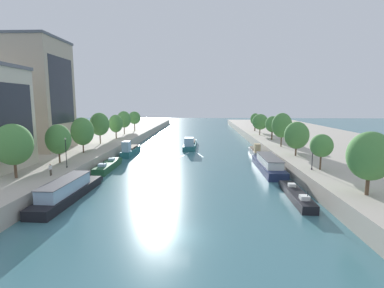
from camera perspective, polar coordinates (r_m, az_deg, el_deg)
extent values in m
plane|color=#42757F|center=(28.07, -3.08, -17.45)|extent=(400.00, 400.00, 0.00)
cube|color=#B7AD9E|center=(88.99, -22.44, 0.52)|extent=(36.00, 170.00, 2.31)
cube|color=#B7AD9E|center=(87.12, 23.83, 0.29)|extent=(36.00, 170.00, 2.31)
cube|color=#23666B|center=(79.36, -0.34, -0.17)|extent=(3.21, 16.29, 1.08)
cube|color=#23666B|center=(87.73, -0.04, 0.72)|extent=(2.90, 1.26, 0.91)
cube|color=#23666B|center=(79.28, -0.34, 0.24)|extent=(3.27, 16.29, 0.06)
cube|color=#9EBCD6|center=(73.67, -0.58, 0.46)|extent=(2.31, 3.28, 2.06)
cube|color=black|center=(75.24, -0.50, 0.86)|extent=(1.82, 0.05, 0.58)
cube|color=brown|center=(80.86, -0.28, 0.55)|extent=(2.46, 8.48, 0.36)
cylinder|color=#232328|center=(74.35, -0.20, 0.16)|extent=(0.07, 0.07, 1.10)
cube|color=silver|center=(67.10, 1.58, -2.18)|extent=(1.94, 5.88, 0.03)
cube|color=silver|center=(67.26, -1.49, -2.15)|extent=(2.06, 5.85, 0.03)
cube|color=black|center=(40.25, -23.19, -9.22)|extent=(3.29, 14.66, 1.09)
cube|color=black|center=(46.85, -18.94, -6.43)|extent=(2.72, 1.32, 0.91)
cube|color=black|center=(40.08, -23.24, -8.43)|extent=(3.35, 14.66, 0.06)
cube|color=#9EBCD6|center=(39.26, -23.79, -7.63)|extent=(2.61, 9.40, 1.50)
cube|color=#4C4C51|center=(39.06, -23.86, -6.52)|extent=(2.79, 9.68, 0.08)
cylinder|color=#232328|center=(36.06, -25.88, -9.47)|extent=(0.07, 0.07, 1.10)
cube|color=#235633|center=(55.01, -16.30, -4.24)|extent=(2.38, 10.83, 1.17)
cube|color=#235633|center=(60.37, -14.68, -2.96)|extent=(2.10, 1.28, 0.95)
cube|color=#235633|center=(54.88, -16.32, -3.61)|extent=(2.42, 10.83, 0.06)
cube|color=#9EBCD6|center=(57.06, -15.62, -2.90)|extent=(1.11, 0.92, 0.40)
cube|color=#9EBCD6|center=(52.02, -17.32, -3.99)|extent=(1.22, 1.12, 0.48)
cylinder|color=#232328|center=(51.65, -17.07, -3.71)|extent=(0.07, 0.07, 1.10)
cube|color=#23666B|center=(69.52, -11.97, -1.46)|extent=(2.09, 11.74, 1.30)
cube|color=#23666B|center=(75.47, -10.85, -0.57)|extent=(1.96, 1.27, 1.02)
cube|color=#23666B|center=(69.41, -11.99, -0.91)|extent=(2.13, 11.74, 0.06)
cube|color=#9EBCD6|center=(65.42, -12.86, -0.46)|extent=(1.55, 2.35, 2.26)
cube|color=black|center=(66.50, -12.61, -0.02)|extent=(1.23, 0.03, 0.63)
cube|color=brown|center=(70.50, -11.77, -0.59)|extent=(1.62, 6.11, 0.36)
cylinder|color=#232328|center=(65.87, -12.48, -0.90)|extent=(0.07, 0.07, 1.10)
cube|color=black|center=(39.21, 19.97, -9.60)|extent=(2.14, 10.61, 0.96)
cube|color=black|center=(44.39, 17.97, -7.30)|extent=(1.77, 1.26, 0.84)
cube|color=black|center=(39.06, 20.01, -8.89)|extent=(2.18, 10.61, 0.06)
cube|color=white|center=(41.14, 19.13, -7.65)|extent=(0.94, 0.93, 0.40)
cube|color=white|center=(36.29, 21.33, -9.83)|extent=(1.03, 1.13, 0.48)
cylinder|color=#232328|center=(36.09, 21.87, -9.44)|extent=(0.07, 0.07, 1.10)
cube|color=#1E284C|center=(53.77, 14.77, -4.41)|extent=(3.21, 15.72, 1.27)
cube|color=#1E284C|center=(61.61, 13.16, -2.63)|extent=(2.98, 1.28, 1.01)
cube|color=#1E284C|center=(53.63, 14.79, -3.71)|extent=(3.28, 15.72, 0.06)
cube|color=white|center=(52.74, 15.00, -3.16)|extent=(2.62, 10.06, 1.31)
cube|color=#4C4C51|center=(52.61, 15.03, -2.42)|extent=(2.81, 10.36, 0.08)
cylinder|color=#232328|center=(49.14, 16.52, -4.17)|extent=(0.07, 0.07, 1.10)
cube|color=gray|center=(68.72, 12.30, -1.64)|extent=(2.03, 9.81, 1.17)
cube|color=gray|center=(73.81, 11.74, -0.85)|extent=(1.63, 1.30, 0.95)
cube|color=gray|center=(68.62, 12.31, -1.13)|extent=(2.06, 9.81, 0.06)
cube|color=tan|center=(65.23, 12.74, -0.78)|extent=(1.33, 2.00, 1.85)
cube|color=black|center=(66.15, 12.63, -0.41)|extent=(1.00, 0.07, 0.52)
cube|color=brown|center=(69.54, 12.21, -0.83)|extent=(1.49, 5.12, 0.36)
cylinder|color=#232328|center=(65.71, 12.90, -1.05)|extent=(0.07, 0.07, 1.10)
cylinder|color=brown|center=(44.39, -31.54, -3.86)|extent=(0.36, 0.36, 2.97)
ellipsoid|color=#4C8942|center=(43.93, -31.83, -0.07)|extent=(4.79, 4.79, 5.38)
cylinder|color=brown|center=(52.11, -24.73, -1.99)|extent=(0.27, 0.27, 2.56)
ellipsoid|color=#4C8942|center=(51.74, -24.90, 0.86)|extent=(3.99, 3.99, 4.84)
cylinder|color=brown|center=(60.77, -20.70, -0.33)|extent=(0.25, 0.25, 2.71)
ellipsoid|color=#4C8942|center=(60.44, -20.84, 2.35)|extent=(4.36, 4.36, 5.46)
cylinder|color=brown|center=(72.29, -17.69, 1.31)|extent=(0.26, 0.26, 3.21)
ellipsoid|color=#4C8942|center=(72.00, -17.80, 3.76)|extent=(4.54, 4.54, 5.42)
cylinder|color=brown|center=(81.46, -14.76, 2.02)|extent=(0.31, 0.31, 2.79)
ellipsoid|color=#4C8942|center=(81.23, -14.83, 3.93)|extent=(3.76, 3.76, 4.80)
cylinder|color=brown|center=(92.22, -13.23, 2.90)|extent=(0.25, 0.25, 3.20)
ellipsoid|color=#4C8942|center=(92.00, -13.30, 4.76)|extent=(4.27, 4.27, 5.10)
cylinder|color=brown|center=(102.91, -11.27, 3.53)|extent=(0.32, 0.32, 3.30)
ellipsoid|color=#4C8942|center=(102.72, -11.31, 5.11)|extent=(4.16, 4.16, 4.38)
cylinder|color=brown|center=(36.28, 31.38, -6.44)|extent=(0.39, 0.39, 2.83)
ellipsoid|color=#4C8942|center=(35.73, 31.72, -2.02)|extent=(4.59, 4.59, 5.19)
cylinder|color=brown|center=(46.46, 24.05, -3.05)|extent=(0.25, 0.25, 2.66)
ellipsoid|color=#4C8942|center=(46.10, 24.22, -0.29)|extent=(3.24, 3.24, 3.38)
cylinder|color=brown|center=(56.83, 19.83, -0.97)|extent=(0.30, 0.30, 2.47)
ellipsoid|color=#4C8942|center=(56.49, 19.96, 1.64)|extent=(4.44, 4.44, 4.99)
cylinder|color=brown|center=(67.61, 17.22, 0.89)|extent=(0.27, 0.27, 3.25)
ellipsoid|color=#4C8942|center=(67.30, 17.33, 3.54)|extent=(4.42, 4.42, 5.50)
cylinder|color=brown|center=(79.65, 15.51, 1.91)|extent=(0.36, 0.36, 2.93)
ellipsoid|color=#4C8942|center=(79.41, 15.59, 3.80)|extent=(3.65, 3.65, 4.26)
cylinder|color=brown|center=(89.46, 13.26, 2.59)|extent=(0.27, 0.27, 2.73)
ellipsoid|color=#4C8942|center=(89.25, 13.31, 4.29)|extent=(4.69, 4.69, 4.69)
cylinder|color=brown|center=(102.02, 12.33, 3.36)|extent=(0.38, 0.38, 2.98)
ellipsoid|color=#4C8942|center=(101.84, 12.37, 4.82)|extent=(3.25, 3.25, 4.03)
cylinder|color=black|center=(47.66, -23.61, -1.76)|extent=(0.11, 0.11, 4.29)
sphere|color=#EAE5C6|center=(47.34, -23.77, 0.96)|extent=(0.28, 0.28, 0.28)
cylinder|color=black|center=(48.03, -23.47, -4.16)|extent=(0.22, 0.22, 0.20)
cylinder|color=black|center=(45.89, 22.69, -2.37)|extent=(0.11, 0.11, 3.82)
sphere|color=#EAE5C6|center=(45.58, 22.84, 0.17)|extent=(0.28, 0.28, 0.28)
cylinder|color=black|center=(46.24, 22.57, -4.57)|extent=(0.22, 0.22, 0.20)
cube|color=#232833|center=(49.02, -31.34, 5.01)|extent=(0.04, 7.41, 8.84)
cube|color=#B2A38E|center=(68.22, -28.25, 8.33)|extent=(10.55, 12.14, 22.19)
cube|color=#565B66|center=(69.36, -28.92, 17.72)|extent=(10.87, 12.51, 0.50)
cube|color=#232833|center=(65.76, -24.27, 9.58)|extent=(0.04, 9.72, 13.31)
cylinder|color=#473D33|center=(43.64, -26.23, -5.10)|extent=(0.13, 0.13, 0.84)
cylinder|color=#473D33|center=(43.78, -26.04, -5.05)|extent=(0.13, 0.13, 0.84)
cube|color=white|center=(43.56, -26.19, -4.18)|extent=(0.29, 0.38, 0.56)
sphere|color=tan|center=(43.48, -26.23, -3.67)|extent=(0.21, 0.21, 0.21)
cylinder|color=white|center=(43.41, -26.40, -4.24)|extent=(0.09, 0.09, 0.54)
cylinder|color=white|center=(43.71, -25.99, -4.13)|extent=(0.09, 0.09, 0.54)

